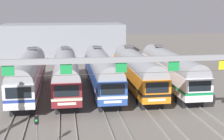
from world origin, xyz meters
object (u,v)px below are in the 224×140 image
Objects in this scene: commuter_train_silver at (29,73)px; commuter_train_orange at (137,70)px; commuter_train_blue at (102,71)px; yard_signal_mast at (37,127)px; catenary_gantry at (121,72)px; commuter_train_maroon at (66,72)px; commuter_train_white at (170,69)px.

commuter_train_silver is 12.91m from commuter_train_orange.
yard_signal_mast is (-6.45, -16.06, -0.66)m from commuter_train_blue.
catenary_gantry is at bearing 21.63° from yard_signal_mast.
catenary_gantry reaches higher than commuter_train_blue.
commuter_train_maroon is at bearing 107.68° from catenary_gantry.
catenary_gantry reaches higher than commuter_train_white.
catenary_gantry is at bearing -57.48° from commuter_train_silver.
yard_signal_mast is at bearing -111.90° from commuter_train_blue.
commuter_train_maroon is 8.61m from commuter_train_orange.
commuter_train_orange is at bearing 72.32° from catenary_gantry.
commuter_train_blue and commuter_train_orange have the same top height.
commuter_train_blue is 0.80× the size of catenary_gantry.
commuter_train_maroon is 16.22m from yard_signal_mast.
commuter_train_white is 6.24× the size of yard_signal_mast.
commuter_train_blue is at bearing 0.00° from commuter_train_silver.
commuter_train_blue is 13.74m from catenary_gantry.
commuter_train_silver and commuter_train_blue have the same top height.
commuter_train_orange is 4.30m from commuter_train_white.
commuter_train_maroon is at bearing 82.37° from yard_signal_mast.
yard_signal_mast is (-15.06, -16.06, -0.66)m from commuter_train_white.
commuter_train_white is 0.80× the size of catenary_gantry.
commuter_train_blue is at bearing 180.00° from commuter_train_white.
yard_signal_mast is (-2.15, -16.06, -0.66)m from commuter_train_maroon.
commuter_train_orange is at bearing 0.00° from commuter_train_silver.
commuter_train_maroon is 0.80× the size of catenary_gantry.
commuter_train_blue is 1.00× the size of commuter_train_orange.
yard_signal_mast is at bearing -82.37° from commuter_train_silver.
commuter_train_orange is at bearing 56.18° from yard_signal_mast.
catenary_gantry is (0.00, -13.50, 2.58)m from commuter_train_blue.
catenary_gantry is (8.61, -13.50, 2.58)m from commuter_train_silver.
commuter_train_silver is at bearing 97.63° from yard_signal_mast.
yard_signal_mast is at bearing -97.63° from commuter_train_maroon.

